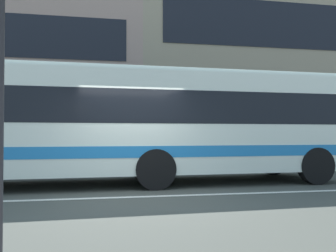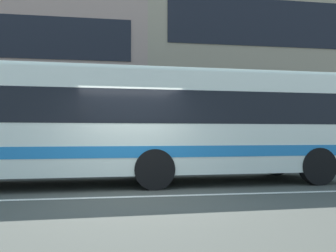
% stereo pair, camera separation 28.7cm
% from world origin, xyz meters
% --- Properties ---
extents(ground_plane, '(160.00, 160.00, 0.00)m').
position_xyz_m(ground_plane, '(0.00, 0.00, 0.00)').
color(ground_plane, '#43463F').
extents(lane_centre_line, '(60.00, 0.16, 0.01)m').
position_xyz_m(lane_centre_line, '(0.00, 0.00, 0.00)').
color(lane_centre_line, silver).
rests_on(lane_centre_line, ground_plane).
extents(apartment_block_right, '(24.70, 9.06, 12.32)m').
position_xyz_m(apartment_block_right, '(13.67, 14.30, 6.16)').
color(apartment_block_right, tan).
rests_on(apartment_block_right, ground_plane).
extents(transit_bus, '(12.52, 3.02, 3.07)m').
position_xyz_m(transit_bus, '(-0.25, 2.09, 1.70)').
color(transit_bus, silver).
rests_on(transit_bus, ground_plane).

